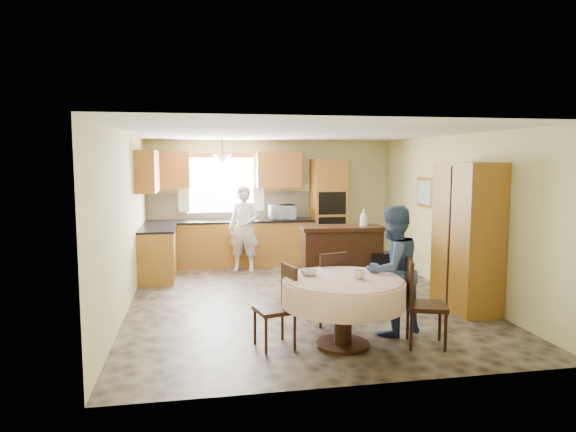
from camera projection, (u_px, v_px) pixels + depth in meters
The scene contains 36 objects.
floor at pixel (300, 300), 7.77m from camera, with size 5.00×6.00×0.01m, color #6E5E4D.
ceiling at pixel (300, 133), 7.49m from camera, with size 5.00×6.00×0.01m, color white.
wall_back at pixel (270, 202), 10.56m from camera, with size 5.00×0.02×2.50m, color #C5C17E.
wall_front at pixel (366, 255), 4.70m from camera, with size 5.00×0.02×2.50m, color #C5C17E.
wall_left at pixel (125, 221), 7.18m from camera, with size 0.02×6.00×2.50m, color #C5C17E.
wall_right at pixel (455, 215), 8.08m from camera, with size 0.02×6.00×2.50m, color #C5C17E.
window at pixel (221, 185), 10.33m from camera, with size 1.40×0.03×1.10m, color white.
curtain_left at pixel (183, 183), 10.14m from camera, with size 0.22×0.02×1.15m, color white.
curtain_right at pixel (259, 182), 10.41m from camera, with size 0.22×0.02×1.15m, color white.
base_cab_back at pixel (231, 244), 10.21m from camera, with size 3.30×0.60×0.88m, color #B97431.
counter_back at pixel (230, 221), 10.16m from camera, with size 3.30×0.64×0.04m, color black.
base_cab_left at pixel (158, 254), 9.09m from camera, with size 0.60×1.20×0.88m, color #B97431.
counter_left at pixel (157, 229), 9.04m from camera, with size 0.64×1.20×0.04m, color black.
backsplash at pixel (229, 206), 10.41m from camera, with size 3.30×0.02×0.55m, color beige.
wall_cab_left at pixel (167, 170), 9.96m from camera, with size 0.85×0.33×0.72m, color #CC7A33.
wall_cab_right at pixel (279, 170), 10.36m from camera, with size 0.90×0.33×0.72m, color #CC7A33.
wall_cab_side at pixel (147, 171), 8.90m from camera, with size 0.33×1.20×0.72m, color #CC7A33.
oven_tower at pixel (328, 211), 10.49m from camera, with size 0.66×0.62×2.12m, color #B97431.
oven_upper at pixel (332, 203), 10.16m from camera, with size 0.56×0.01×0.45m, color black.
oven_lower at pixel (332, 228), 10.21m from camera, with size 0.56×0.01×0.45m, color black.
pendant at pixel (222, 159), 9.80m from camera, with size 0.36×0.36×0.18m, color beige.
sideboard at pixel (341, 258), 8.51m from camera, with size 1.34×0.55×0.96m, color #361D0E.
space_heater at pixel (385, 271), 8.39m from camera, with size 0.44×0.31×0.61m, color black.
cupboard at pixel (467, 237), 7.20m from camera, with size 0.54×1.09×2.08m, color #B97431.
dining_table at pixel (343, 293), 5.78m from camera, with size 1.38×1.38×0.79m.
chair_left at pixel (281, 302), 5.80m from camera, with size 0.49×0.49×0.93m.
chair_back at pixel (329, 284), 6.58m from camera, with size 0.51×0.51×0.95m.
chair_right at pixel (419, 298), 5.82m from camera, with size 0.54×0.54×0.99m.
framed_picture at pixel (425, 192), 9.02m from camera, with size 0.06×0.62×0.52m.
microwave at pixel (282, 212), 10.28m from camera, with size 0.51×0.35×0.28m, color silver.
person_sink at pixel (244, 229), 9.72m from camera, with size 0.59×0.39×1.62m, color silver.
person_dining at pixel (392, 270), 6.20m from camera, with size 0.76×0.59×1.57m, color #374D7A.
bowl_sideboard at pixel (322, 229), 8.40m from camera, with size 0.19×0.19×0.05m, color #B2B2B2.
bottle_sideboard at pixel (364, 219), 8.51m from camera, with size 0.13×0.13×0.33m, color silver.
cup_table at pixel (359, 275), 5.72m from camera, with size 0.13×0.13×0.10m, color #B2B2B2.
bowl_table at pixel (309, 272), 5.91m from camera, with size 0.21×0.21×0.06m, color #B2B2B2.
Camera 1 is at (-1.54, -7.43, 2.12)m, focal length 32.00 mm.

